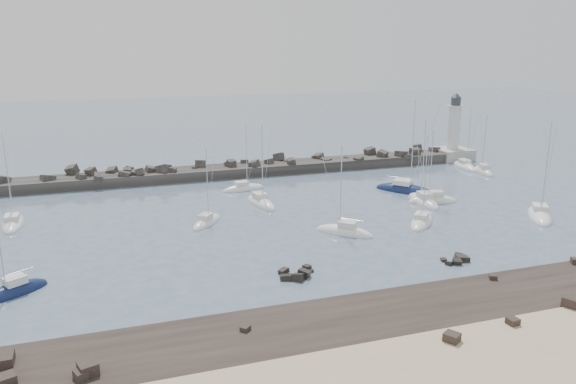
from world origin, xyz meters
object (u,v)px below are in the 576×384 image
object	(u,v)px
sailboat_1	(13,224)
sailboat_11	(539,216)
lighthouse	(453,145)
sailboat_10	(423,202)
sailboat_3	(207,222)
sailboat_12	(483,172)
sailboat_6	(261,203)
sailboat_13	(465,167)
sailboat_4	(244,189)
sailboat_5	(345,232)
sailboat_8	(405,191)
sailboat_7	(422,222)
sailboat_9	(433,201)
sailboat_2	(13,293)

from	to	relation	value
sailboat_1	sailboat_11	xyz separation A→B (m)	(70.15, -19.79, 0.01)
lighthouse	sailboat_10	bearing A→B (deg)	-130.98
sailboat_10	sailboat_11	bearing A→B (deg)	-44.87
sailboat_1	sailboat_3	xyz separation A→B (m)	(24.99, -7.69, 0.00)
sailboat_1	sailboat_11	distance (m)	72.89
sailboat_11	sailboat_12	distance (m)	28.07
sailboat_6	sailboat_13	distance (m)	46.88
sailboat_10	sailboat_13	bearing A→B (deg)	42.16
sailboat_4	sailboat_11	size ratio (longest dim) A/B	0.80
sailboat_11	sailboat_13	bearing A→B (deg)	72.63
sailboat_13	sailboat_5	bearing A→B (deg)	-143.47
sailboat_1	sailboat_10	size ratio (longest dim) A/B	0.99
sailboat_8	sailboat_13	world-z (taller)	sailboat_8
sailboat_5	sailboat_6	size ratio (longest dim) A/B	0.94
sailboat_7	sailboat_8	size ratio (longest dim) A/B	0.80
sailboat_3	sailboat_9	distance (m)	35.08
sailboat_1	sailboat_4	size ratio (longest dim) A/B	1.14
lighthouse	sailboat_11	bearing A→B (deg)	-107.18
sailboat_3	sailboat_10	bearing A→B (deg)	-0.82
sailboat_11	sailboat_10	bearing A→B (deg)	135.13
sailboat_1	sailboat_9	xyz separation A→B (m)	(60.06, -8.36, 0.03)
sailboat_2	sailboat_13	bearing A→B (deg)	24.42
sailboat_5	sailboat_13	size ratio (longest dim) A/B	0.95
sailboat_8	sailboat_11	distance (m)	21.45
sailboat_6	sailboat_7	world-z (taller)	sailboat_6
sailboat_2	sailboat_9	world-z (taller)	sailboat_9
sailboat_12	sailboat_8	bearing A→B (deg)	-160.22
sailboat_2	sailboat_7	bearing A→B (deg)	7.84
sailboat_5	sailboat_11	size ratio (longest dim) A/B	0.85
sailboat_6	sailboat_4	bearing A→B (deg)	92.10
sailboat_8	sailboat_9	bearing A→B (deg)	-84.00
lighthouse	sailboat_6	xyz separation A→B (m)	(-47.63, -20.09, -2.94)
sailboat_1	sailboat_9	bearing A→B (deg)	-7.93
sailboat_10	sailboat_13	world-z (taller)	sailboat_10
sailboat_1	sailboat_12	xyz separation A→B (m)	(80.45, 6.31, 0.03)
lighthouse	sailboat_12	distance (m)	13.26
sailboat_3	sailboat_12	xyz separation A→B (m)	(55.46, 14.01, 0.03)
sailboat_2	sailboat_5	distance (m)	38.77
sailboat_12	sailboat_2	bearing A→B (deg)	-158.80
sailboat_1	sailboat_8	world-z (taller)	sailboat_8
sailboat_2	sailboat_11	xyz separation A→B (m)	(67.33, 4.00, -0.02)
sailboat_2	sailboat_5	bearing A→B (deg)	9.29
sailboat_9	sailboat_13	distance (m)	27.80
sailboat_2	sailboat_6	size ratio (longest dim) A/B	0.88
sailboat_2	sailboat_12	distance (m)	83.26
sailboat_1	sailboat_5	size ratio (longest dim) A/B	1.08
sailboat_6	sailboat_9	xyz separation A→B (m)	(25.50, -7.39, 0.01)
sailboat_4	sailboat_5	world-z (taller)	sailboat_5
sailboat_5	sailboat_9	xyz separation A→B (m)	(18.97, 9.17, 0.01)
sailboat_4	sailboat_6	xyz separation A→B (m)	(0.34, -9.30, 0.02)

